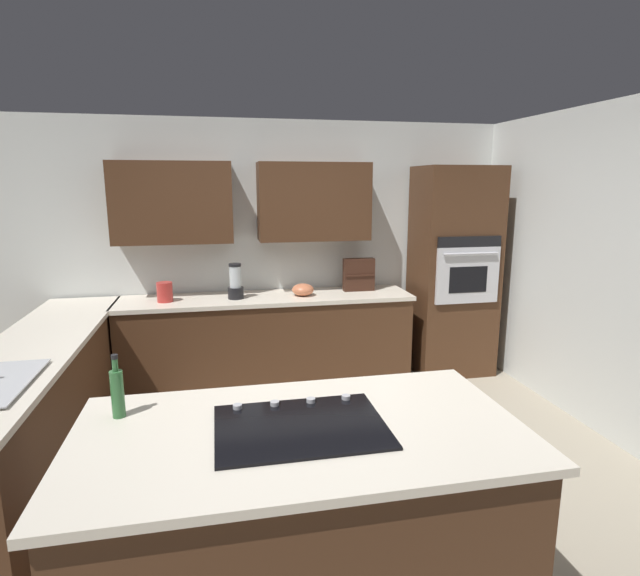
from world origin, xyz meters
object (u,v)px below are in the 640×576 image
oil_bottle (117,392)px  wall_oven (453,272)px  spice_rack (359,275)px  cooktop (300,426)px  mixing_bowl (303,290)px  blender (235,284)px  kettle (165,292)px

oil_bottle → wall_oven: bearing=-139.7°
oil_bottle → spice_rack: bearing=-126.7°
cooktop → mixing_bowl: bearing=-100.0°
wall_oven → oil_bottle: wall_oven is taller
blender → spice_rack: bearing=-174.6°
oil_bottle → blender: bearing=-104.9°
spice_rack → wall_oven: bearing=175.2°
mixing_bowl → oil_bottle: (1.29, 2.42, 0.07)m
mixing_bowl → spice_rack: bearing=-168.8°
wall_oven → kettle: (2.90, 0.03, -0.08)m
cooktop → blender: blender is taller
wall_oven → blender: 2.25m
mixing_bowl → spice_rack: spice_rack is taller
wall_oven → blender: size_ratio=6.35×
cooktop → oil_bottle: (0.82, -0.28, 0.12)m
wall_oven → mixing_bowl: wall_oven is taller
blender → oil_bottle: blender is taller
mixing_bowl → spice_rack: (-0.60, -0.12, 0.11)m
cooktop → spice_rack: (-1.07, -2.82, 0.16)m
blender → spice_rack: (-1.25, -0.12, 0.02)m
mixing_bowl → spice_rack: 0.62m
spice_rack → kettle: bearing=3.6°
wall_oven → kettle: bearing=0.7°
blender → oil_bottle: bearing=75.1°
spice_rack → kettle: (1.90, 0.12, -0.07)m
cooktop → mixing_bowl: mixing_bowl is taller
kettle → oil_bottle: size_ratio=0.60×
wall_oven → kettle: wall_oven is taller
wall_oven → spice_rack: 1.00m
kettle → cooktop: bearing=107.0°
blender → kettle: 0.65m
blender → wall_oven: bearing=-179.1°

